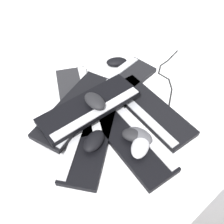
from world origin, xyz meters
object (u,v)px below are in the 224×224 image
Objects in this scene: mouse_2 at (140,146)px; mouse_3 at (139,136)px; mouse_1 at (117,62)px; keyboard_0 at (77,100)px; mouse_4 at (95,141)px; keyboard_4 at (117,85)px; keyboard_1 at (90,137)px; keyboard_3 at (150,110)px; mouse_0 at (136,135)px; keyboard_6 at (90,107)px; mouse_5 at (95,101)px; keyboard_5 at (76,108)px; keyboard_2 at (130,139)px.

mouse_2 is 0.05m from mouse_3.
mouse_3 reaches higher than mouse_1.
keyboard_0 is 4.03× the size of mouse_4.
mouse_4 is (-0.23, 0.14, 0.04)m from keyboard_0.
mouse_3 is (-0.28, 0.20, 0.04)m from keyboard_4.
keyboard_0 is 0.22m from keyboard_1.
keyboard_3 is 4.21× the size of mouse_0.
keyboard_0 is 0.13m from keyboard_6.
mouse_0 reaches higher than keyboard_4.
keyboard_4 is at bearing -39.55° from mouse_3.
mouse_1 reaches higher than keyboard_3.
mouse_3 reaches higher than keyboard_0.
mouse_2 reaches higher than mouse_1.
mouse_0 is at bearing -174.52° from keyboard_6.
mouse_5 reaches higher than keyboard_6.
keyboard_4 is (0.11, -0.31, 0.00)m from keyboard_1.
mouse_0 is 1.00× the size of mouse_4.
keyboard_1 is at bearing 155.64° from keyboard_5.
keyboard_1 is (-0.19, 0.12, 0.00)m from keyboard_0.
keyboard_0 is 0.34m from keyboard_3.
mouse_3 is (-0.24, -0.03, -0.02)m from keyboard_6.
keyboard_6 reaches higher than mouse_2.
keyboard_0 is 0.16m from mouse_5.
keyboard_3 is 0.18m from mouse_0.
keyboard_1 is at bearing -112.36° from mouse_1.
keyboard_2 is at bearing 98.05° from keyboard_3.
mouse_4 is at bearing 150.04° from keyboard_0.
keyboard_4 is 4.05× the size of mouse_2.
keyboard_6 is (-0.06, -0.02, 0.03)m from keyboard_5.
keyboard_4 is at bearing 32.45° from mouse_2.
mouse_0 is 1.00× the size of mouse_2.
keyboard_0 is at bearing -3.26° from keyboard_2.
keyboard_2 is 4.22× the size of mouse_2.
mouse_5 is at bearing -28.38° from mouse_0.
mouse_0 reaches higher than keyboard_1.
mouse_3 is at bearing 144.12° from keyboard_4.
keyboard_6 is 0.04m from mouse_5.
mouse_4 reaches higher than keyboard_3.
keyboard_1 is 0.33m from keyboard_4.
keyboard_4 is 4.05× the size of mouse_4.
mouse_5 reaches higher than keyboard_5.
keyboard_2 is 0.08m from mouse_2.
mouse_0 reaches higher than mouse_1.
mouse_1 is (0.32, -0.16, 0.01)m from keyboard_3.
mouse_5 is (0.22, 0.01, 0.06)m from mouse_3.
mouse_4 is at bearing 138.89° from keyboard_6.
mouse_2 is (-0.33, -0.01, 0.01)m from keyboard_5.
mouse_1 is (0.15, -0.36, -0.05)m from keyboard_6.
keyboard_6 reaches higher than keyboard_5.
mouse_2 and mouse_4 have the same top height.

